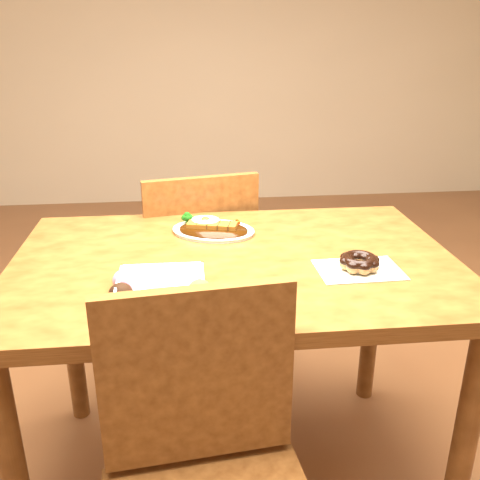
{
  "coord_description": "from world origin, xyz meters",
  "views": [
    {
      "loc": [
        -0.13,
        -1.33,
        1.33
      ],
      "look_at": [
        0.01,
        -0.02,
        0.81
      ],
      "focal_mm": 40.0,
      "sensor_mm": 36.0,
      "label": 1
    }
  ],
  "objects": [
    {
      "name": "pon_de_ring",
      "position": [
        0.31,
        -0.11,
        0.77
      ],
      "size": [
        0.22,
        0.15,
        0.04
      ],
      "rotation": [
        0.0,
        0.0,
        0.02
      ],
      "color": "silver",
      "rests_on": "table"
    },
    {
      "name": "donut_box",
      "position": [
        -0.2,
        -0.21,
        0.78
      ],
      "size": [
        0.23,
        0.16,
        0.06
      ],
      "rotation": [
        0.0,
        0.0,
        -0.01
      ],
      "color": "white",
      "rests_on": "table"
    },
    {
      "name": "table",
      "position": [
        0.0,
        0.0,
        0.65
      ],
      "size": [
        1.2,
        0.8,
        0.75
      ],
      "color": "#512910",
      "rests_on": "ground"
    },
    {
      "name": "ground",
      "position": [
        0.0,
        0.0,
        0.0
      ],
      "size": [
        6.0,
        6.0,
        0.0
      ],
      "primitive_type": "plane",
      "color": "brown",
      "rests_on": "ground"
    },
    {
      "name": "chair_far",
      "position": [
        -0.1,
        0.54,
        0.48
      ],
      "size": [
        0.5,
        0.5,
        0.87
      ],
      "rotation": [
        0.0,
        0.0,
        3.34
      ],
      "color": "#512910",
      "rests_on": "ground"
    },
    {
      "name": "katsu_curry_plate",
      "position": [
        -0.05,
        0.21,
        0.76
      ],
      "size": [
        0.29,
        0.25,
        0.05
      ],
      "rotation": [
        0.0,
        0.0,
        -0.33
      ],
      "color": "white",
      "rests_on": "table"
    }
  ]
}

